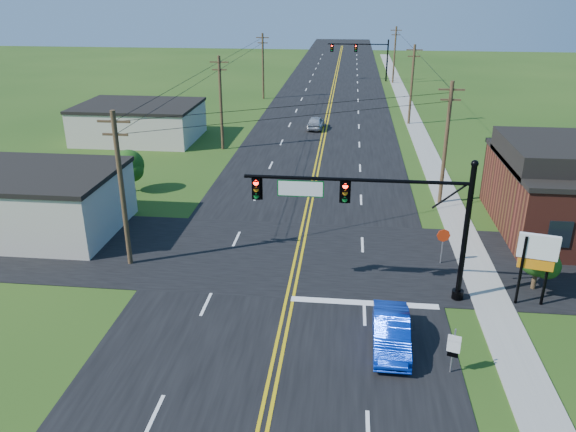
# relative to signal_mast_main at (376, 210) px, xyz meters

# --- Properties ---
(ground) EXTENTS (260.00, 260.00, 0.00)m
(ground) POSITION_rel_signal_mast_main_xyz_m (-4.34, -8.00, -4.75)
(ground) COLOR #1F3F12
(ground) RESTS_ON ground
(road_main) EXTENTS (16.00, 220.00, 0.04)m
(road_main) POSITION_rel_signal_mast_main_xyz_m (-4.34, 42.00, -4.73)
(road_main) COLOR black
(road_main) RESTS_ON ground
(road_cross) EXTENTS (70.00, 10.00, 0.04)m
(road_cross) POSITION_rel_signal_mast_main_xyz_m (-4.34, 4.00, -4.73)
(road_cross) COLOR black
(road_cross) RESTS_ON ground
(sidewalk) EXTENTS (2.00, 160.00, 0.08)m
(sidewalk) POSITION_rel_signal_mast_main_xyz_m (6.16, 32.00, -4.71)
(sidewalk) COLOR gray
(sidewalk) RESTS_ON ground
(signal_mast_main) EXTENTS (11.30, 0.60, 7.48)m
(signal_mast_main) POSITION_rel_signal_mast_main_xyz_m (0.00, 0.00, 0.00)
(signal_mast_main) COLOR black
(signal_mast_main) RESTS_ON ground
(signal_mast_far) EXTENTS (10.98, 0.60, 7.48)m
(signal_mast_far) POSITION_rel_signal_mast_main_xyz_m (0.10, 72.00, -0.20)
(signal_mast_far) COLOR black
(signal_mast_far) RESTS_ON ground
(cream_bldg_near) EXTENTS (10.20, 8.20, 4.10)m
(cream_bldg_near) POSITION_rel_signal_mast_main_xyz_m (-21.34, 6.00, -2.69)
(cream_bldg_near) COLOR beige
(cream_bldg_near) RESTS_ON ground
(cream_bldg_far) EXTENTS (12.20, 9.20, 3.70)m
(cream_bldg_far) POSITION_rel_signal_mast_main_xyz_m (-23.34, 30.00, -2.89)
(cream_bldg_far) COLOR beige
(cream_bldg_far) RESTS_ON ground
(utility_pole_left_a) EXTENTS (1.80, 0.28, 9.00)m
(utility_pole_left_a) POSITION_rel_signal_mast_main_xyz_m (-13.84, 2.00, -0.03)
(utility_pole_left_a) COLOR #3E2F1C
(utility_pole_left_a) RESTS_ON ground
(utility_pole_left_b) EXTENTS (1.80, 0.28, 9.00)m
(utility_pole_left_b) POSITION_rel_signal_mast_main_xyz_m (-13.84, 27.00, -0.03)
(utility_pole_left_b) COLOR #3E2F1C
(utility_pole_left_b) RESTS_ON ground
(utility_pole_left_c) EXTENTS (1.80, 0.28, 9.00)m
(utility_pole_left_c) POSITION_rel_signal_mast_main_xyz_m (-13.84, 54.00, -0.03)
(utility_pole_left_c) COLOR #3E2F1C
(utility_pole_left_c) RESTS_ON ground
(utility_pole_right_a) EXTENTS (1.80, 0.28, 9.00)m
(utility_pole_right_a) POSITION_rel_signal_mast_main_xyz_m (5.46, 14.00, -0.03)
(utility_pole_right_a) COLOR #3E2F1C
(utility_pole_right_a) RESTS_ON ground
(utility_pole_right_b) EXTENTS (1.80, 0.28, 9.00)m
(utility_pole_right_b) POSITION_rel_signal_mast_main_xyz_m (5.46, 40.00, -0.03)
(utility_pole_right_b) COLOR #3E2F1C
(utility_pole_right_b) RESTS_ON ground
(utility_pole_right_c) EXTENTS (1.80, 0.28, 9.00)m
(utility_pole_right_c) POSITION_rel_signal_mast_main_xyz_m (5.46, 70.00, -0.03)
(utility_pole_right_c) COLOR #3E2F1C
(utility_pole_right_c) RESTS_ON ground
(tree_right_back) EXTENTS (3.00, 3.00, 4.10)m
(tree_right_back) POSITION_rel_signal_mast_main_xyz_m (11.66, 18.00, -2.15)
(tree_right_back) COLOR #3E2F1C
(tree_right_back) RESTS_ON ground
(shrub_corner) EXTENTS (2.00, 2.00, 2.86)m
(shrub_corner) POSITION_rel_signal_mast_main_xyz_m (8.66, 1.50, -2.90)
(shrub_corner) COLOR #3E2F1C
(shrub_corner) RESTS_ON ground
(tree_left) EXTENTS (2.40, 2.40, 3.37)m
(tree_left) POSITION_rel_signal_mast_main_xyz_m (-18.34, 14.00, -2.59)
(tree_left) COLOR #3E2F1C
(tree_left) RESTS_ON ground
(blue_car) EXTENTS (1.66, 4.55, 1.49)m
(blue_car) POSITION_rel_signal_mast_main_xyz_m (0.76, -4.63, -4.01)
(blue_car) COLOR #082EB5
(blue_car) RESTS_ON ground
(distant_car) EXTENTS (2.02, 4.29, 1.42)m
(distant_car) POSITION_rel_signal_mast_main_xyz_m (-5.20, 36.38, -4.04)
(distant_car) COLOR #B7B7BC
(distant_car) RESTS_ON ground
(route_sign) EXTENTS (0.53, 0.18, 2.16)m
(route_sign) POSITION_rel_signal_mast_main_xyz_m (3.16, -6.19, -3.49)
(route_sign) COLOR slate
(route_sign) RESTS_ON ground
(stop_sign) EXTENTS (0.78, 0.12, 2.19)m
(stop_sign) POSITION_rel_signal_mast_main_xyz_m (4.16, 3.98, -3.17)
(stop_sign) COLOR slate
(stop_sign) RESTS_ON ground
(pylon_sign) EXTENTS (1.90, 0.68, 3.88)m
(pylon_sign) POSITION_rel_signal_mast_main_xyz_m (7.96, -0.15, -1.92)
(pylon_sign) COLOR black
(pylon_sign) RESTS_ON ground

